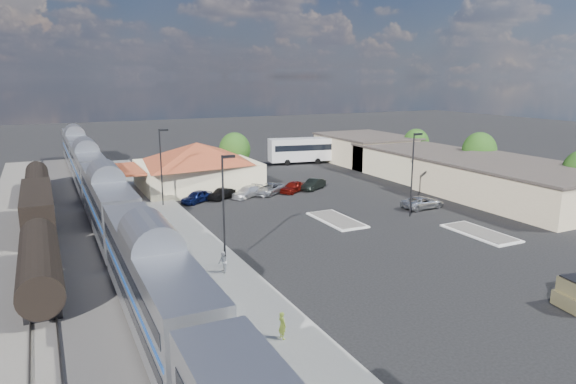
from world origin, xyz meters
name	(u,v)px	position (x,y,z in m)	size (l,w,h in m)	color
ground	(312,231)	(0.00, 0.00, 0.00)	(280.00, 280.00, 0.00)	black
railbed	(76,236)	(-21.00, 8.00, 0.06)	(16.00, 100.00, 0.12)	#4C4944
platform	(176,229)	(-12.00, 6.00, 0.09)	(5.50, 92.00, 0.18)	gray
passenger_train	(108,206)	(-18.00, 7.17, 2.87)	(3.00, 104.00, 5.55)	silver
freight_cars	(38,211)	(-24.00, 11.83, 1.93)	(2.80, 46.00, 4.00)	black
station_depot	(197,165)	(-4.56, 24.00, 3.13)	(18.35, 12.24, 6.20)	beige
buildings_east	(435,165)	(28.00, 14.28, 2.27)	(14.40, 51.40, 4.80)	#C6B28C
traffic_island_south	(337,220)	(4.00, 2.00, 0.10)	(3.30, 7.50, 0.21)	silver
traffic_island_north	(480,233)	(14.00, -8.00, 0.10)	(3.30, 7.50, 0.21)	silver
lamp_plat_s	(225,202)	(-10.90, -6.00, 5.34)	(1.08, 0.25, 9.00)	black
lamp_plat_n	(162,161)	(-10.90, 16.00, 5.34)	(1.08, 0.25, 9.00)	black
lamp_lot	(413,168)	(12.10, 0.00, 5.34)	(1.08, 0.25, 9.00)	black
tree_east_b	(479,151)	(34.00, 12.00, 4.22)	(4.94, 4.94, 6.96)	#382314
tree_east_c	(416,143)	(34.00, 26.00, 3.76)	(4.41, 4.41, 6.21)	#382314
tree_depot	(235,150)	(3.00, 30.00, 4.02)	(4.71, 4.71, 6.63)	#382314
suv	(423,202)	(15.50, 2.13, 0.71)	(2.37, 5.13, 1.43)	#ACB0B5
coach_bus	(308,149)	(18.48, 35.73, 2.52)	(13.91, 5.25, 4.37)	white
person_a	(282,325)	(-11.79, -18.21, 0.99)	(0.59, 0.39, 1.61)	#B6D241
person_b	(223,262)	(-11.56, -7.21, 1.01)	(0.81, 0.63, 1.67)	white
parked_car_a	(197,197)	(-6.94, 16.07, 0.73)	(1.73, 4.30, 1.46)	#0D1644
parked_car_b	(222,194)	(-3.74, 16.37, 0.66)	(1.40, 4.02, 1.32)	black
parked_car_c	(247,192)	(-0.54, 16.07, 0.68)	(1.90, 4.67, 1.36)	silver
parked_car_d	(269,189)	(2.66, 16.37, 0.70)	(2.32, 5.03, 1.40)	#92969A
parked_car_e	(293,187)	(5.86, 16.07, 0.74)	(1.74, 4.34, 1.48)	maroon
parked_car_f	(313,184)	(9.06, 16.37, 0.72)	(1.53, 4.39, 1.45)	black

